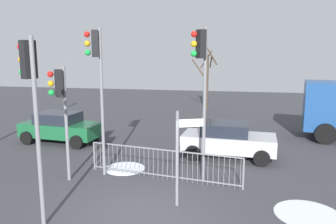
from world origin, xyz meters
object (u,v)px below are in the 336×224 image
traffic_light_foreground_left (97,69)px  traffic_light_mid_left (60,98)px  traffic_light_mid_right (31,90)px  car_green_far (61,127)px  traffic_light_rear_right (201,71)px  bare_tree_left (206,79)px  direction_sign_post (180,153)px  car_silver_near (228,139)px

traffic_light_foreground_left → traffic_light_mid_left: bearing=102.2°
traffic_light_mid_right → car_green_far: bearing=49.6°
car_green_far → traffic_light_mid_left: bearing=-54.9°
traffic_light_rear_right → car_green_far: 8.68m
traffic_light_mid_right → bare_tree_left: 18.34m
direction_sign_post → car_silver_near: direction_sign_post is taller
traffic_light_rear_right → traffic_light_mid_left: traffic_light_rear_right is taller
bare_tree_left → traffic_light_rear_right: bearing=-86.0°
traffic_light_rear_right → car_green_far: (-7.20, 3.81, -3.00)m
traffic_light_rear_right → car_green_far: bearing=28.3°
traffic_light_mid_right → direction_sign_post: size_ratio=1.71×
traffic_light_mid_right → car_green_far: size_ratio=1.20×
traffic_light_mid_right → direction_sign_post: traffic_light_mid_right is taller
traffic_light_mid_left → car_green_far: size_ratio=0.99×
traffic_light_rear_right → car_green_far: size_ratio=1.31×
traffic_light_mid_left → car_silver_near: bearing=-92.4°
traffic_light_foreground_left → car_silver_near: (4.44, 2.99, -3.02)m
traffic_light_mid_left → direction_sign_post: traffic_light_mid_left is taller
car_silver_near → bare_tree_left: bearing=103.2°
traffic_light_rear_right → car_silver_near: (0.87, 2.96, -3.00)m
traffic_light_foreground_left → car_silver_near: traffic_light_foreground_left is taller
traffic_light_mid_right → traffic_light_rear_right: 5.22m
traffic_light_mid_right → bare_tree_left: size_ratio=0.93×
traffic_light_mid_right → car_silver_near: bearing=-10.1°
traffic_light_rear_right → traffic_light_mid_left: 4.73m
traffic_light_mid_left → car_silver_near: (5.44, 3.75, -2.10)m
traffic_light_mid_right → traffic_light_mid_left: traffic_light_mid_right is taller
car_green_far → bare_tree_left: size_ratio=0.77×
direction_sign_post → car_green_far: (-6.81, 5.69, -0.79)m
traffic_light_mid_right → traffic_light_mid_left: 3.06m
traffic_light_rear_right → bare_tree_left: 14.55m
traffic_light_mid_left → car_green_far: bearing=-7.2°
traffic_light_rear_right → bare_tree_left: bearing=-29.8°
traffic_light_mid_right → car_green_far: 8.67m
traffic_light_mid_left → car_green_far: 5.69m
traffic_light_rear_right → car_green_far: traffic_light_rear_right is taller
traffic_light_foreground_left → traffic_light_rear_right: 3.57m
direction_sign_post → car_silver_near: bearing=53.0°
traffic_light_foreground_left → car_green_far: (-3.63, 3.83, -3.02)m
traffic_light_mid_right → direction_sign_post: 4.22m
traffic_light_mid_left → car_silver_near: size_ratio=1.00×
traffic_light_rear_right → traffic_light_mid_left: size_ratio=1.32×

